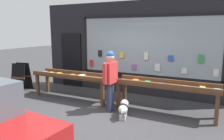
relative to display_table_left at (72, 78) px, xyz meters
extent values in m
plane|color=#38383A|center=(1.52, -0.89, -0.70)|extent=(40.00, 40.00, 0.00)
cube|color=black|center=(1.52, 1.51, 0.90)|extent=(7.08, 0.20, 3.21)
cube|color=#8C9EA8|center=(2.06, 1.38, 0.99)|extent=(4.72, 0.03, 1.98)
cube|color=black|center=(2.06, 1.38, 1.98)|extent=(4.80, 0.06, 0.08)
cube|color=black|center=(2.06, 1.38, 0.00)|extent=(4.80, 0.06, 0.08)
cube|color=black|center=(-0.30, 1.38, 0.99)|extent=(0.08, 0.06, 1.98)
cube|color=red|center=(-0.06, 1.34, 0.29)|extent=(0.13, 0.03, 0.25)
cube|color=black|center=(0.32, 1.34, 0.68)|extent=(0.14, 0.03, 0.23)
cube|color=black|center=(0.78, 1.34, 0.27)|extent=(0.14, 0.03, 0.20)
cube|color=yellow|center=(1.20, 1.34, 0.65)|extent=(0.16, 0.03, 0.19)
cube|color=#994CA5|center=(1.66, 1.34, 0.26)|extent=(0.16, 0.03, 0.19)
cube|color=silver|center=(2.08, 1.34, 0.67)|extent=(0.14, 0.03, 0.24)
cube|color=silver|center=(2.48, 1.34, 0.31)|extent=(0.17, 0.03, 0.25)
cube|color=#2659B2|center=(2.89, 1.34, 0.64)|extent=(0.17, 0.03, 0.18)
cube|color=silver|center=(3.33, 1.34, 0.27)|extent=(0.16, 0.03, 0.18)
cube|color=#338C4C|center=(3.79, 1.34, 0.67)|extent=(0.16, 0.03, 0.26)
cube|color=silver|center=(4.23, 1.34, 0.28)|extent=(0.15, 0.03, 0.22)
cube|color=black|center=(-1.00, 1.38, 0.35)|extent=(0.90, 0.04, 2.10)
cube|color=brown|center=(-1.27, -0.23, -0.34)|extent=(0.09, 0.09, 0.73)
cube|color=brown|center=(1.27, -0.25, -0.34)|extent=(0.09, 0.09, 0.73)
cube|color=brown|center=(-1.27, 0.25, -0.34)|extent=(0.09, 0.09, 0.73)
cube|color=brown|center=(1.28, 0.23, -0.34)|extent=(0.09, 0.09, 0.73)
cube|color=brown|center=(0.00, 0.00, 0.05)|extent=(2.75, 0.67, 0.04)
cube|color=brown|center=(0.00, -0.29, 0.11)|extent=(2.74, 0.08, 0.12)
cube|color=brown|center=(0.01, 0.29, 0.11)|extent=(2.74, 0.08, 0.12)
cube|color=#994CA5|center=(-1.20, 0.05, 0.08)|extent=(0.16, 0.22, 0.03)
cube|color=yellow|center=(-0.94, 0.06, 0.08)|extent=(0.13, 0.19, 0.02)
cube|color=yellow|center=(-0.57, 0.04, 0.08)|extent=(0.21, 0.26, 0.03)
cube|color=black|center=(-0.30, 0.20, 0.07)|extent=(0.18, 0.23, 0.02)
cube|color=orange|center=(0.00, 0.01, 0.08)|extent=(0.18, 0.23, 0.03)
cube|color=silver|center=(0.31, 0.12, 0.08)|extent=(0.18, 0.24, 0.03)
cube|color=orange|center=(0.60, -0.15, 0.08)|extent=(0.18, 0.23, 0.02)
cube|color=#2659B2|center=(0.95, -0.17, 0.07)|extent=(0.13, 0.19, 0.02)
cube|color=#2659B2|center=(1.19, -0.09, 0.08)|extent=(0.13, 0.21, 0.03)
cube|color=brown|center=(1.77, -0.22, -0.33)|extent=(0.09, 0.09, 0.75)
cube|color=brown|center=(4.31, -0.24, -0.33)|extent=(0.09, 0.09, 0.75)
cube|color=brown|center=(1.77, 0.24, -0.33)|extent=(0.09, 0.09, 0.75)
cube|color=brown|center=(4.31, 0.22, -0.33)|extent=(0.09, 0.09, 0.75)
cube|color=brown|center=(3.04, 0.00, 0.07)|extent=(2.75, 0.63, 0.04)
cube|color=brown|center=(3.04, -0.28, 0.13)|extent=(2.74, 0.08, 0.12)
cube|color=brown|center=(3.04, 0.28, 0.13)|extent=(2.74, 0.08, 0.12)
cube|color=#994CA5|center=(1.81, -0.17, 0.11)|extent=(0.19, 0.22, 0.03)
cube|color=orange|center=(2.14, 0.19, 0.10)|extent=(0.19, 0.24, 0.03)
cube|color=#338C4C|center=(2.52, 0.05, 0.11)|extent=(0.16, 0.22, 0.03)
cube|color=#2659B2|center=(2.89, 0.00, 0.10)|extent=(0.14, 0.23, 0.02)
cube|color=yellow|center=(3.18, -0.14, 0.10)|extent=(0.20, 0.25, 0.02)
cube|color=#5999A5|center=(3.54, -0.01, 0.10)|extent=(0.20, 0.22, 0.02)
cube|color=yellow|center=(3.94, 0.17, 0.10)|extent=(0.15, 0.23, 0.02)
cube|color=#5999A5|center=(4.29, 0.01, 0.10)|extent=(0.19, 0.23, 0.03)
cylinder|color=#2D334C|center=(1.64, -0.56, -0.30)|extent=(0.14, 0.14, 0.81)
cylinder|color=#2D334C|center=(1.65, -0.40, -0.30)|extent=(0.14, 0.14, 0.81)
cube|color=red|center=(1.64, -0.48, 0.39)|extent=(0.25, 0.47, 0.57)
cylinder|color=red|center=(1.63, -0.77, 0.41)|extent=(0.09, 0.09, 0.55)
cylinder|color=red|center=(1.66, -0.20, 0.41)|extent=(0.09, 0.09, 0.55)
sphere|color=tan|center=(1.64, -0.48, 0.81)|extent=(0.22, 0.22, 0.22)
sphere|color=blue|center=(1.64, -0.48, 0.87)|extent=(0.21, 0.21, 0.21)
ellipsoid|color=white|center=(2.18, -0.83, -0.43)|extent=(0.34, 0.46, 0.24)
ellipsoid|color=black|center=(2.18, -0.83, -0.42)|extent=(0.31, 0.31, 0.25)
sphere|color=white|center=(2.11, -0.59, -0.38)|extent=(0.21, 0.21, 0.21)
cylinder|color=white|center=(2.24, -1.05, -0.40)|extent=(0.05, 0.10, 0.12)
cylinder|color=white|center=(2.20, -0.69, -0.63)|extent=(0.04, 0.04, 0.15)
cylinder|color=white|center=(2.09, -0.72, -0.63)|extent=(0.04, 0.04, 0.15)
cylinder|color=white|center=(2.27, -0.93, -0.63)|extent=(0.04, 0.04, 0.15)
cylinder|color=white|center=(2.15, -0.96, -0.63)|extent=(0.04, 0.04, 0.15)
cube|color=black|center=(-2.24, -0.21, -0.18)|extent=(0.57, 0.32, 1.03)
cube|color=brown|center=(-2.24, -0.21, -0.18)|extent=(0.58, 0.15, 0.07)
cube|color=black|center=(-2.31, 0.18, -0.18)|extent=(0.57, 0.32, 1.03)
cube|color=brown|center=(-2.31, 0.18, -0.18)|extent=(0.58, 0.15, 0.07)
camera|label=1|loc=(4.21, -5.68, 1.52)|focal=35.00mm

